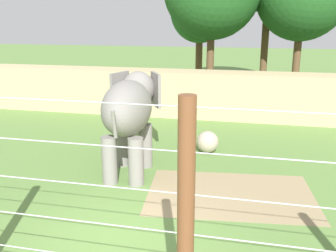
{
  "coord_description": "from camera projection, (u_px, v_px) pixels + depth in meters",
  "views": [
    {
      "loc": [
        2.72,
        -7.01,
        4.65
      ],
      "look_at": [
        0.15,
        4.31,
        1.4
      ],
      "focal_mm": 40.96,
      "sensor_mm": 36.0,
      "label": 1
    }
  ],
  "objects": [
    {
      "name": "tree_right_of_centre",
      "position": [
        200.0,
        12.0,
        24.0
      ],
      "size": [
        3.7,
        3.7,
        7.04
      ],
      "color": "brown",
      "rests_on": "ground"
    },
    {
      "name": "embankment_wall",
      "position": [
        197.0,
        94.0,
        18.86
      ],
      "size": [
        36.0,
        1.8,
        2.2
      ],
      "primitive_type": "cube",
      "color": "tan",
      "rests_on": "ground"
    },
    {
      "name": "dirt_patch",
      "position": [
        230.0,
        194.0,
        10.54
      ],
      "size": [
        4.81,
        3.46,
        0.01
      ],
      "primitive_type": "cube",
      "rotation": [
        0.0,
        0.0,
        0.11
      ],
      "color": "#937F5B",
      "rests_on": "ground"
    },
    {
      "name": "enrichment_ball",
      "position": [
        208.0,
        142.0,
        13.76
      ],
      "size": [
        0.79,
        0.79,
        0.79
      ],
      "primitive_type": "sphere",
      "color": "tan",
      "rests_on": "ground"
    },
    {
      "name": "ground_plane",
      "position": [
        118.0,
        238.0,
        8.42
      ],
      "size": [
        120.0,
        120.0,
        0.0
      ],
      "primitive_type": "plane",
      "color": "#5B7F3D"
    },
    {
      "name": "cable_fence",
      "position": [
        56.0,
        216.0,
        5.57
      ],
      "size": [
        11.79,
        0.24,
        3.76
      ],
      "color": "brown",
      "rests_on": "ground"
    },
    {
      "name": "elephant",
      "position": [
        130.0,
        110.0,
        11.67
      ],
      "size": [
        1.78,
        4.02,
        2.98
      ],
      "color": "gray",
      "rests_on": "ground"
    }
  ]
}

